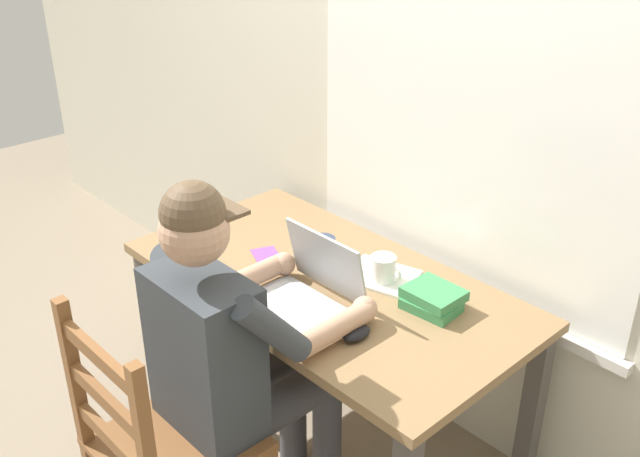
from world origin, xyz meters
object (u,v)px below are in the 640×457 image
object	(u,v)px
wooden_chair	(161,451)
coffee_mug_white	(383,270)
computer_mouse	(356,333)
book_stack_main	(433,299)
coffee_mug_dark	(324,250)
seated_person	(235,347)
coffee_mug_spare	(189,234)
landscape_photo_print	(267,256)
desk	(326,302)
laptop	(307,290)

from	to	relation	value
wooden_chair	coffee_mug_white	world-z (taller)	wooden_chair
computer_mouse	book_stack_main	xyz separation A→B (m)	(0.05, 0.29, 0.02)
coffee_mug_white	book_stack_main	bearing A→B (deg)	-1.19
computer_mouse	coffee_mug_dark	distance (m)	0.47
computer_mouse	seated_person	bearing A→B (deg)	-129.73
coffee_mug_spare	computer_mouse	bearing A→B (deg)	2.31
book_stack_main	landscape_photo_print	xyz separation A→B (m)	(-0.62, -0.17, -0.03)
desk	coffee_mug_white	world-z (taller)	coffee_mug_white
seated_person	computer_mouse	size ratio (longest dim) A/B	12.62
coffee_mug_dark	wooden_chair	bearing A→B (deg)	-78.06
desk	landscape_photo_print	xyz separation A→B (m)	(-0.26, -0.04, 0.09)
coffee_mug_white	coffee_mug_spare	bearing A→B (deg)	-153.75
book_stack_main	landscape_photo_print	size ratio (longest dim) A/B	1.39
coffee_mug_white	landscape_photo_print	bearing A→B (deg)	-157.39
coffee_mug_white	coffee_mug_dark	bearing A→B (deg)	-167.69
coffee_mug_dark	landscape_photo_print	xyz separation A→B (m)	(-0.17, -0.12, -0.05)
desk	wooden_chair	bearing A→B (deg)	-83.75
desk	laptop	size ratio (longest dim) A/B	4.27
wooden_chair	book_stack_main	bearing A→B (deg)	71.61
laptop	coffee_mug_spare	size ratio (longest dim) A/B	2.83
computer_mouse	coffee_mug_spare	world-z (taller)	coffee_mug_spare
coffee_mug_dark	seated_person	bearing A→B (deg)	-71.96
coffee_mug_white	computer_mouse	bearing A→B (deg)	-61.20
desk	book_stack_main	bearing A→B (deg)	18.54
desk	wooden_chair	size ratio (longest dim) A/B	1.47
seated_person	book_stack_main	bearing A→B (deg)	63.57
coffee_mug_dark	landscape_photo_print	size ratio (longest dim) A/B	0.96
wooden_chair	computer_mouse	world-z (taller)	wooden_chair
wooden_chair	landscape_photo_print	xyz separation A→B (m)	(-0.34, 0.68, 0.24)
wooden_chair	desk	bearing A→B (deg)	96.25
wooden_chair	computer_mouse	size ratio (longest dim) A/B	9.58
coffee_mug_spare	book_stack_main	size ratio (longest dim) A/B	0.64
book_stack_main	coffee_mug_dark	bearing A→B (deg)	-174.01
coffee_mug_spare	desk	bearing A→B (deg)	21.35
laptop	book_stack_main	size ratio (longest dim) A/B	1.82
desk	seated_person	distance (m)	0.46
laptop	computer_mouse	xyz separation A→B (m)	(0.24, -0.02, -0.04)
desk	coffee_mug_white	bearing A→B (deg)	40.46
wooden_chair	coffee_mug_white	size ratio (longest dim) A/B	7.71
desk	book_stack_main	size ratio (longest dim) A/B	7.79
landscape_photo_print	seated_person	bearing A→B (deg)	-27.62
seated_person	computer_mouse	distance (m)	0.36
coffee_mug_dark	landscape_photo_print	distance (m)	0.21
seated_person	coffee_mug_dark	size ratio (longest dim) A/B	10.14
seated_person	computer_mouse	world-z (taller)	seated_person
coffee_mug_spare	coffee_mug_dark	bearing A→B (deg)	32.83
desk	coffee_mug_white	distance (m)	0.24
laptop	book_stack_main	xyz separation A→B (m)	(0.29, 0.27, -0.02)
desk	book_stack_main	world-z (taller)	book_stack_main
seated_person	coffee_mug_spare	size ratio (longest dim) A/B	10.84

